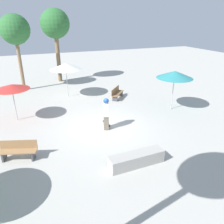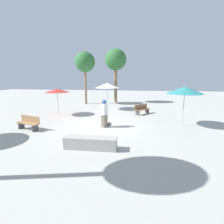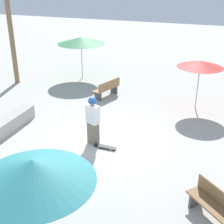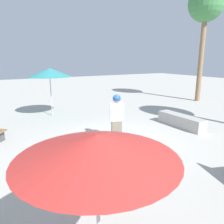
% 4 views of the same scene
% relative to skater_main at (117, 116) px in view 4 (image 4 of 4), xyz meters
% --- Properties ---
extents(ground_plane, '(60.00, 60.00, 0.00)m').
position_rel_skater_main_xyz_m(ground_plane, '(0.15, -0.23, -0.98)').
color(ground_plane, '#B2AFA8').
extents(skater_main, '(0.43, 0.55, 1.81)m').
position_rel_skater_main_xyz_m(skater_main, '(0.00, 0.00, 0.00)').
color(skater_main, '#726656').
rests_on(skater_main, ground_plane).
extents(skateboard, '(0.21, 0.80, 0.07)m').
position_rel_skater_main_xyz_m(skateboard, '(-0.20, -0.54, -0.92)').
color(skateboard, black).
rests_on(skateboard, ground_plane).
extents(concrete_ledge, '(2.40, 0.63, 0.55)m').
position_rel_skater_main_xyz_m(concrete_ledge, '(-0.02, 3.52, -0.70)').
color(concrete_ledge, '#A8A39E').
rests_on(concrete_ledge, ground_plane).
extents(shade_umbrella_teal, '(2.33, 2.33, 2.61)m').
position_rel_skater_main_xyz_m(shade_umbrella_teal, '(-5.10, -1.08, 1.40)').
color(shade_umbrella_teal, '#B7B7BC').
rests_on(shade_umbrella_teal, ground_plane).
extents(shade_umbrella_red, '(2.00, 2.00, 2.23)m').
position_rel_skater_main_xyz_m(shade_umbrella_red, '(4.61, -3.10, 1.10)').
color(shade_umbrella_red, '#B7B7BC').
rests_on(shade_umbrella_red, ground_plane).
extents(palm_tree_left, '(2.41, 2.41, 7.94)m').
position_rel_skater_main_xyz_m(palm_tree_left, '(-3.97, 9.58, 5.57)').
color(palm_tree_left, '#896B4C').
rests_on(palm_tree_left, ground_plane).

